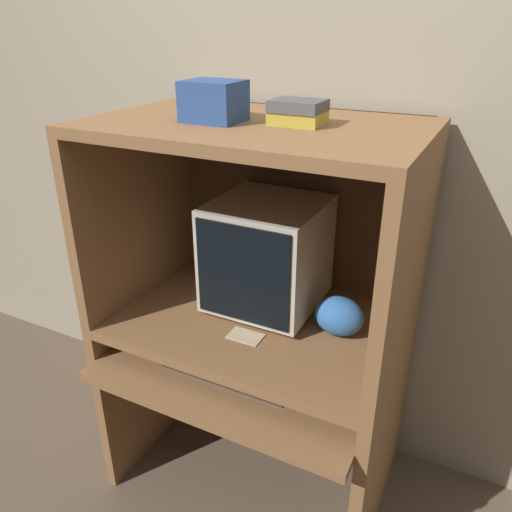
% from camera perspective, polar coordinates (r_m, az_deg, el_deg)
% --- Properties ---
extents(wall_back, '(6.00, 0.06, 2.60)m').
position_cam_1_polar(wall_back, '(1.94, 5.52, 12.61)').
color(wall_back, gray).
rests_on(wall_back, ground_plane).
extents(desk_base, '(1.03, 0.76, 0.63)m').
position_cam_1_polar(desk_base, '(1.98, -0.75, -16.47)').
color(desk_base, brown).
rests_on(desk_base, ground_plane).
extents(desk_monitor_shelf, '(1.03, 0.68, 0.12)m').
position_cam_1_polar(desk_monitor_shelf, '(1.83, 0.09, -7.77)').
color(desk_monitor_shelf, brown).
rests_on(desk_monitor_shelf, desk_base).
extents(hutch_upper, '(1.03, 0.68, 0.70)m').
position_cam_1_polar(hutch_upper, '(1.64, 0.69, 7.23)').
color(hutch_upper, brown).
rests_on(hutch_upper, desk_monitor_shelf).
extents(crt_monitor, '(0.38, 0.39, 0.40)m').
position_cam_1_polar(crt_monitor, '(1.80, 1.28, 0.24)').
color(crt_monitor, beige).
rests_on(crt_monitor, desk_monitor_shelf).
extents(keyboard, '(0.46, 0.13, 0.03)m').
position_cam_1_polar(keyboard, '(1.74, -3.15, -13.03)').
color(keyboard, '#2D2D30').
rests_on(keyboard, desk_base).
extents(mouse, '(0.06, 0.04, 0.03)m').
position_cam_1_polar(mouse, '(1.64, 5.38, -16.00)').
color(mouse, '#28282B').
rests_on(mouse, desk_base).
extents(snack_bag, '(0.17, 0.13, 0.14)m').
position_cam_1_polar(snack_bag, '(1.71, 9.49, -6.77)').
color(snack_bag, '#336BB7').
rests_on(snack_bag, desk_monitor_shelf).
extents(book_stack, '(0.15, 0.12, 0.07)m').
position_cam_1_polar(book_stack, '(1.49, 4.82, 16.06)').
color(book_stack, gold).
rests_on(book_stack, hutch_upper).
extents(paper_card, '(0.12, 0.08, 0.00)m').
position_cam_1_polar(paper_card, '(1.71, -1.22, -9.15)').
color(paper_card, '#CCB28C').
rests_on(paper_card, desk_monitor_shelf).
extents(storage_box, '(0.17, 0.14, 0.12)m').
position_cam_1_polar(storage_box, '(1.54, -4.86, 17.22)').
color(storage_box, navy).
rests_on(storage_box, hutch_upper).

